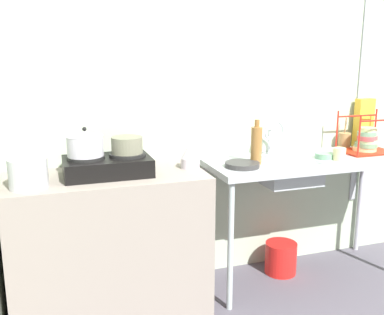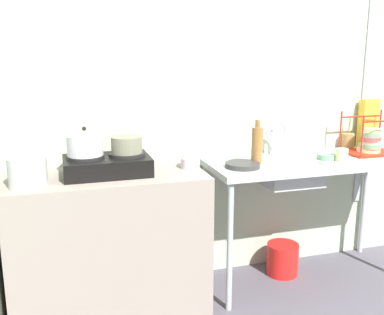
{
  "view_description": "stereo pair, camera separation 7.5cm",
  "coord_description": "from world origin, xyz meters",
  "px_view_note": "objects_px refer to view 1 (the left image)",
  "views": [
    {
      "loc": [
        -1.98,
        -1.35,
        1.52
      ],
      "look_at": [
        -1.15,
        1.13,
        0.92
      ],
      "focal_mm": 41.43,
      "sensor_mm": 36.0,
      "label": 1
    },
    {
      "loc": [
        -1.91,
        -1.37,
        1.52
      ],
      "look_at": [
        -1.15,
        1.13,
        0.92
      ],
      "focal_mm": 41.43,
      "sensor_mm": 36.0,
      "label": 2
    }
  ],
  "objects_px": {
    "pot_on_left_burner": "(85,144)",
    "percolator": "(190,156)",
    "dish_rack": "(366,142)",
    "cup_by_rack": "(339,154)",
    "pot_on_right_burner": "(127,145)",
    "bucket_on_floor": "(281,258)",
    "stove": "(107,165)",
    "frying_pan": "(242,165)",
    "bottle_by_sink": "(256,145)",
    "utensil_jar": "(344,140)",
    "pot_beside_stove": "(28,173)",
    "faucet": "(274,133)",
    "small_bowl_on_drainboard": "(324,156)",
    "cereal_box": "(364,123)",
    "sink_basin": "(286,171)"
  },
  "relations": [
    {
      "from": "faucet",
      "to": "stove",
      "type": "bearing_deg",
      "value": -172.95
    },
    {
      "from": "bottle_by_sink",
      "to": "utensil_jar",
      "type": "xyz_separation_m",
      "value": [
        0.84,
        0.24,
        -0.07
      ]
    },
    {
      "from": "cup_by_rack",
      "to": "percolator",
      "type": "bearing_deg",
      "value": 173.78
    },
    {
      "from": "pot_on_right_burner",
      "to": "frying_pan",
      "type": "relative_size",
      "value": 0.83
    },
    {
      "from": "frying_pan",
      "to": "small_bowl_on_drainboard",
      "type": "relative_size",
      "value": 1.73
    },
    {
      "from": "small_bowl_on_drainboard",
      "to": "pot_on_right_burner",
      "type": "bearing_deg",
      "value": 178.36
    },
    {
      "from": "pot_on_right_burner",
      "to": "pot_beside_stove",
      "type": "xyz_separation_m",
      "value": [
        -0.54,
        -0.13,
        -0.09
      ]
    },
    {
      "from": "pot_on_right_burner",
      "to": "bucket_on_floor",
      "type": "relative_size",
      "value": 0.79
    },
    {
      "from": "stove",
      "to": "bucket_on_floor",
      "type": "relative_size",
      "value": 2.17
    },
    {
      "from": "dish_rack",
      "to": "small_bowl_on_drainboard",
      "type": "bearing_deg",
      "value": -169.75
    },
    {
      "from": "pot_beside_stove",
      "to": "percolator",
      "type": "distance_m",
      "value": 0.93
    },
    {
      "from": "percolator",
      "to": "utensil_jar",
      "type": "bearing_deg",
      "value": 9.38
    },
    {
      "from": "faucet",
      "to": "cereal_box",
      "type": "height_order",
      "value": "cereal_box"
    },
    {
      "from": "sink_basin",
      "to": "frying_pan",
      "type": "relative_size",
      "value": 1.71
    },
    {
      "from": "percolator",
      "to": "cereal_box",
      "type": "xyz_separation_m",
      "value": [
        1.44,
        0.22,
        0.1
      ]
    },
    {
      "from": "utensil_jar",
      "to": "frying_pan",
      "type": "bearing_deg",
      "value": -163.29
    },
    {
      "from": "pot_on_right_burner",
      "to": "percolator",
      "type": "relative_size",
      "value": 1.16
    },
    {
      "from": "pot_on_right_burner",
      "to": "small_bowl_on_drainboard",
      "type": "height_order",
      "value": "pot_on_right_burner"
    },
    {
      "from": "pot_on_left_burner",
      "to": "cereal_box",
      "type": "height_order",
      "value": "cereal_box"
    },
    {
      "from": "faucet",
      "to": "frying_pan",
      "type": "distance_m",
      "value": 0.42
    },
    {
      "from": "small_bowl_on_drainboard",
      "to": "utensil_jar",
      "type": "bearing_deg",
      "value": 35.92
    },
    {
      "from": "cup_by_rack",
      "to": "stove",
      "type": "bearing_deg",
      "value": 175.85
    },
    {
      "from": "cereal_box",
      "to": "faucet",
      "type": "bearing_deg",
      "value": -180.0
    },
    {
      "from": "small_bowl_on_drainboard",
      "to": "bucket_on_floor",
      "type": "relative_size",
      "value": 0.55
    },
    {
      "from": "stove",
      "to": "pot_beside_stove",
      "type": "xyz_separation_m",
      "value": [
        -0.42,
        -0.13,
        0.02
      ]
    },
    {
      "from": "pot_beside_stove",
      "to": "utensil_jar",
      "type": "bearing_deg",
      "value": 8.79
    },
    {
      "from": "cup_by_rack",
      "to": "bottle_by_sink",
      "type": "height_order",
      "value": "bottle_by_sink"
    },
    {
      "from": "small_bowl_on_drainboard",
      "to": "bottle_by_sink",
      "type": "height_order",
      "value": "bottle_by_sink"
    },
    {
      "from": "percolator",
      "to": "sink_basin",
      "type": "bearing_deg",
      "value": -0.62
    },
    {
      "from": "percolator",
      "to": "bucket_on_floor",
      "type": "height_order",
      "value": "percolator"
    },
    {
      "from": "dish_rack",
      "to": "cereal_box",
      "type": "xyz_separation_m",
      "value": [
        0.12,
        0.19,
        0.11
      ]
    },
    {
      "from": "pot_on_left_burner",
      "to": "bucket_on_floor",
      "type": "bearing_deg",
      "value": 3.57
    },
    {
      "from": "dish_rack",
      "to": "bucket_on_floor",
      "type": "xyz_separation_m",
      "value": [
        -0.61,
        0.05,
        -0.81
      ]
    },
    {
      "from": "utensil_jar",
      "to": "small_bowl_on_drainboard",
      "type": "bearing_deg",
      "value": -144.08
    },
    {
      "from": "stove",
      "to": "faucet",
      "type": "relative_size",
      "value": 1.97
    },
    {
      "from": "percolator",
      "to": "utensil_jar",
      "type": "height_order",
      "value": "utensil_jar"
    },
    {
      "from": "faucet",
      "to": "utensil_jar",
      "type": "distance_m",
      "value": 0.64
    },
    {
      "from": "pot_on_left_burner",
      "to": "percolator",
      "type": "height_order",
      "value": "pot_on_left_burner"
    },
    {
      "from": "frying_pan",
      "to": "utensil_jar",
      "type": "height_order",
      "value": "utensil_jar"
    },
    {
      "from": "cup_by_rack",
      "to": "pot_on_left_burner",
      "type": "bearing_deg",
      "value": 176.15
    },
    {
      "from": "sink_basin",
      "to": "pot_beside_stove",
      "type": "bearing_deg",
      "value": -175.6
    },
    {
      "from": "faucet",
      "to": "dish_rack",
      "type": "height_order",
      "value": "dish_rack"
    },
    {
      "from": "bucket_on_floor",
      "to": "stove",
      "type": "bearing_deg",
      "value": -176.09
    },
    {
      "from": "pot_on_left_burner",
      "to": "bucket_on_floor",
      "type": "xyz_separation_m",
      "value": [
        1.32,
        0.08,
        -0.93
      ]
    },
    {
      "from": "dish_rack",
      "to": "cup_by_rack",
      "type": "bearing_deg",
      "value": -156.62
    },
    {
      "from": "pot_on_right_burner",
      "to": "dish_rack",
      "type": "bearing_deg",
      "value": 1.13
    },
    {
      "from": "pot_on_right_burner",
      "to": "percolator",
      "type": "xyz_separation_m",
      "value": [
        0.38,
        -0.0,
        -0.09
      ]
    },
    {
      "from": "pot_on_left_burner",
      "to": "utensil_jar",
      "type": "bearing_deg",
      "value": 6.34
    },
    {
      "from": "faucet",
      "to": "dish_rack",
      "type": "bearing_deg",
      "value": -8.99
    },
    {
      "from": "pot_beside_stove",
      "to": "bottle_by_sink",
      "type": "xyz_separation_m",
      "value": [
        1.35,
        0.1,
        0.04
      ]
    }
  ]
}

